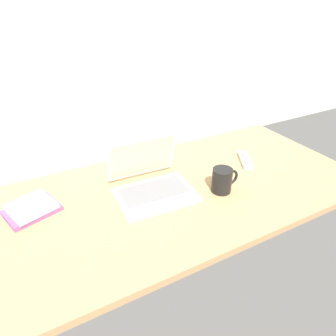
{
  "coord_description": "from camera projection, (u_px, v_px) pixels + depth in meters",
  "views": [
    {
      "loc": [
        -0.55,
        -0.91,
        0.75
      ],
      "look_at": [
        -0.06,
        0.0,
        0.15
      ],
      "focal_mm": 32.34,
      "sensor_mm": 36.0,
      "label": 1
    }
  ],
  "objects": [
    {
      "name": "coffee_mug",
      "position": [
        223.0,
        180.0,
        1.24
      ],
      "size": [
        0.12,
        0.08,
        0.1
      ],
      "color": "black",
      "rests_on": "desk"
    },
    {
      "name": "laptop",
      "position": [
        150.0,
        181.0,
        1.25
      ],
      "size": [
        0.32,
        0.3,
        0.21
      ],
      "color": "silver",
      "rests_on": "desk"
    },
    {
      "name": "desk",
      "position": [
        180.0,
        192.0,
        1.29
      ],
      "size": [
        1.6,
        0.76,
        0.03
      ],
      "color": "tan",
      "rests_on": "ground"
    },
    {
      "name": "book_stack",
      "position": [
        32.0,
        209.0,
        1.13
      ],
      "size": [
        0.21,
        0.18,
        0.04
      ],
      "color": "#8C4C8C",
      "rests_on": "desk"
    },
    {
      "name": "remote_control_near",
      "position": [
        245.0,
        160.0,
        1.48
      ],
      "size": [
        0.12,
        0.16,
        0.02
      ],
      "color": "#B7B7B7",
      "rests_on": "desk"
    }
  ]
}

